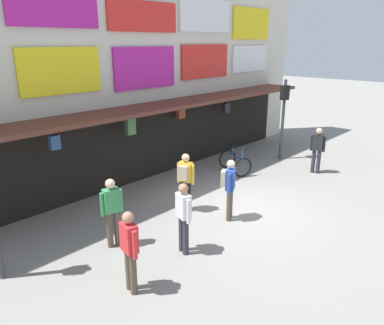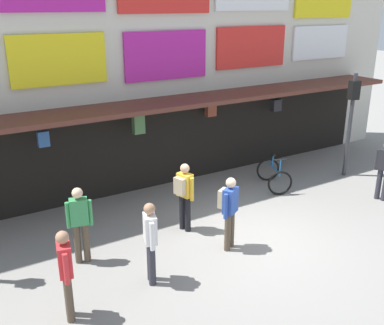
% 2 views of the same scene
% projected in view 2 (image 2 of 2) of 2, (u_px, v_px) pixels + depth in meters
% --- Properties ---
extents(ground_plane, '(80.00, 80.00, 0.00)m').
position_uv_depth(ground_plane, '(250.00, 238.00, 10.38)').
color(ground_plane, gray).
extents(shopfront, '(18.00, 2.60, 8.00)m').
position_uv_depth(shopfront, '(156.00, 47.00, 12.72)').
color(shopfront, beige).
rests_on(shopfront, ground).
extents(traffic_light_far, '(0.33, 0.35, 3.20)m').
position_uv_depth(traffic_light_far, '(352.00, 109.00, 13.50)').
color(traffic_light_far, '#38383D').
rests_on(traffic_light_far, ground).
extents(bicycle_parked, '(1.11, 1.35, 1.05)m').
position_uv_depth(bicycle_parked, '(274.00, 175.00, 13.09)').
color(bicycle_parked, black).
rests_on(bicycle_parked, ground).
extents(pedestrian_in_white, '(0.29, 0.52, 1.68)m').
position_uv_depth(pedestrian_in_white, '(66.00, 271.00, 7.44)').
color(pedestrian_in_white, brown).
rests_on(pedestrian_in_white, ground).
extents(pedestrian_in_green, '(0.43, 0.51, 1.68)m').
position_uv_depth(pedestrian_in_green, '(184.00, 192.00, 10.42)').
color(pedestrian_in_green, black).
rests_on(pedestrian_in_green, ground).
extents(pedestrian_in_black, '(0.48, 0.46, 1.68)m').
position_uv_depth(pedestrian_in_black, '(229.00, 208.00, 9.63)').
color(pedestrian_in_black, brown).
rests_on(pedestrian_in_black, ground).
extents(pedestrian_in_yellow, '(0.51, 0.31, 1.68)m').
position_uv_depth(pedestrian_in_yellow, '(80.00, 221.00, 9.12)').
color(pedestrian_in_yellow, brown).
rests_on(pedestrian_in_yellow, ground).
extents(pedestrian_in_purple, '(0.31, 0.51, 1.68)m').
position_uv_depth(pedestrian_in_purple, '(150.00, 239.00, 8.44)').
color(pedestrian_in_purple, '#2D2D38').
rests_on(pedestrian_in_purple, ground).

